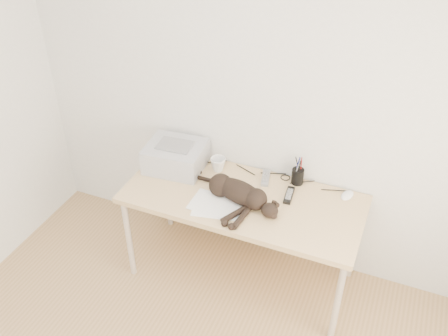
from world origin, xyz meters
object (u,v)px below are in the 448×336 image
at_px(desk, 247,205).
at_px(mouse, 348,194).
at_px(mug, 218,164).
at_px(pen_cup, 298,176).
at_px(printer, 176,156).
at_px(cat, 236,193).

bearing_deg(desk, mouse, 16.84).
bearing_deg(mug, desk, -25.55).
xyz_separation_m(desk, pen_cup, (0.29, 0.20, 0.19)).
xyz_separation_m(desk, mouse, (0.64, 0.19, 0.15)).
height_order(printer, mouse, printer).
xyz_separation_m(printer, mouse, (1.21, 0.14, -0.07)).
distance_m(mug, pen_cup, 0.57).
bearing_deg(printer, cat, -19.83).
distance_m(mug, mouse, 0.92).
bearing_deg(mouse, cat, -135.48).
bearing_deg(printer, mug, 14.42).
bearing_deg(mug, pen_cup, 7.38).
xyz_separation_m(cat, mug, (-0.25, 0.27, -0.02)).
distance_m(printer, cat, 0.58).
height_order(cat, pen_cup, pen_cup).
bearing_deg(pen_cup, desk, -144.90).
xyz_separation_m(printer, mug, (0.30, 0.08, -0.04)).
distance_m(desk, printer, 0.62).
relative_size(desk, cat, 2.31).
distance_m(printer, mouse, 1.22).
distance_m(printer, mug, 0.31).
height_order(desk, cat, cat).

